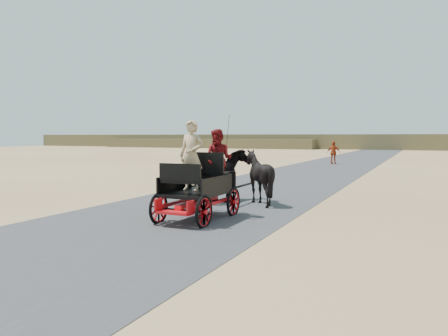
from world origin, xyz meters
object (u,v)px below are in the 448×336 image
at_px(carriage, 198,205).
at_px(pedestrian, 334,153).
at_px(horse_right, 259,177).
at_px(horse_left, 227,176).

bearing_deg(carriage, pedestrian, 92.50).
bearing_deg(carriage, horse_right, 79.61).
bearing_deg(horse_right, pedestrian, -85.61).
bearing_deg(pedestrian, horse_left, 94.59).
relative_size(horse_left, pedestrian, 1.16).
height_order(horse_left, pedestrian, pedestrian).
height_order(horse_left, horse_right, horse_right).
bearing_deg(horse_right, horse_left, 0.00).
relative_size(horse_right, pedestrian, 0.98).
xyz_separation_m(horse_left, pedestrian, (-0.48, 20.62, 0.02)).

